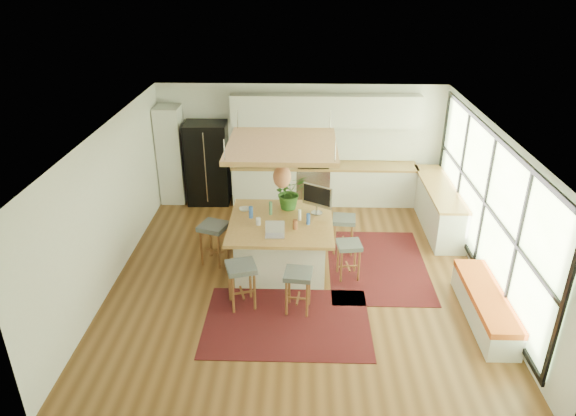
{
  "coord_description": "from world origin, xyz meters",
  "views": [
    {
      "loc": [
        0.06,
        -7.99,
        5.16
      ],
      "look_at": [
        -0.2,
        0.5,
        1.1
      ],
      "focal_mm": 32.44,
      "sensor_mm": 36.0,
      "label": 1
    }
  ],
  "objects_px": {
    "stool_near_left": "(242,287)",
    "monitor": "(317,200)",
    "island": "(281,244)",
    "microwave": "(260,157)",
    "laptop": "(275,230)",
    "fridge": "(208,164)",
    "stool_left_side": "(215,245)",
    "stool_right_front": "(348,260)",
    "island_plant": "(289,195)",
    "stool_near_right": "(298,292)",
    "stool_right_back": "(343,235)"
  },
  "relations": [
    {
      "from": "stool_right_back",
      "to": "island_plant",
      "type": "height_order",
      "value": "island_plant"
    },
    {
      "from": "monitor",
      "to": "fridge",
      "type": "bearing_deg",
      "value": 165.65
    },
    {
      "from": "stool_near_left",
      "to": "laptop",
      "type": "relative_size",
      "value": 2.22
    },
    {
      "from": "stool_near_right",
      "to": "stool_right_back",
      "type": "height_order",
      "value": "same"
    },
    {
      "from": "fridge",
      "to": "island_plant",
      "type": "xyz_separation_m",
      "value": [
        1.94,
        -2.29,
        0.26
      ]
    },
    {
      "from": "island",
      "to": "laptop",
      "type": "xyz_separation_m",
      "value": [
        -0.08,
        -0.56,
        0.58
      ]
    },
    {
      "from": "island",
      "to": "stool_left_side",
      "type": "relative_size",
      "value": 2.32
    },
    {
      "from": "fridge",
      "to": "microwave",
      "type": "relative_size",
      "value": 3.95
    },
    {
      "from": "stool_left_side",
      "to": "monitor",
      "type": "bearing_deg",
      "value": 7.51
    },
    {
      "from": "island",
      "to": "stool_right_front",
      "type": "relative_size",
      "value": 2.67
    },
    {
      "from": "stool_near_left",
      "to": "stool_right_back",
      "type": "relative_size",
      "value": 1.06
    },
    {
      "from": "microwave",
      "to": "stool_near_left",
      "type": "bearing_deg",
      "value": -101.38
    },
    {
      "from": "stool_near_left",
      "to": "monitor",
      "type": "distance_m",
      "value": 2.18
    },
    {
      "from": "stool_right_front",
      "to": "island_plant",
      "type": "relative_size",
      "value": 1.05
    },
    {
      "from": "island",
      "to": "island_plant",
      "type": "distance_m",
      "value": 0.92
    },
    {
      "from": "stool_near_left",
      "to": "island_plant",
      "type": "bearing_deg",
      "value": 68.23
    },
    {
      "from": "stool_near_left",
      "to": "stool_right_back",
      "type": "height_order",
      "value": "stool_near_left"
    },
    {
      "from": "stool_right_back",
      "to": "island_plant",
      "type": "xyz_separation_m",
      "value": [
        -1.05,
        -0.02,
        0.83
      ]
    },
    {
      "from": "fridge",
      "to": "island",
      "type": "xyz_separation_m",
      "value": [
        1.8,
        -2.85,
        -0.46
      ]
    },
    {
      "from": "stool_near_right",
      "to": "stool_left_side",
      "type": "relative_size",
      "value": 0.91
    },
    {
      "from": "laptop",
      "to": "fridge",
      "type": "bearing_deg",
      "value": 115.37
    },
    {
      "from": "island",
      "to": "stool_right_back",
      "type": "xyz_separation_m",
      "value": [
        1.18,
        0.58,
        -0.11
      ]
    },
    {
      "from": "island",
      "to": "laptop",
      "type": "height_order",
      "value": "laptop"
    },
    {
      "from": "stool_near_right",
      "to": "microwave",
      "type": "distance_m",
      "value": 4.41
    },
    {
      "from": "fridge",
      "to": "stool_left_side",
      "type": "bearing_deg",
      "value": -80.58
    },
    {
      "from": "laptop",
      "to": "monitor",
      "type": "xyz_separation_m",
      "value": [
        0.73,
        0.91,
        0.14
      ]
    },
    {
      "from": "island",
      "to": "stool_near_right",
      "type": "height_order",
      "value": "island"
    },
    {
      "from": "stool_left_side",
      "to": "microwave",
      "type": "distance_m",
      "value": 2.96
    },
    {
      "from": "microwave",
      "to": "island_plant",
      "type": "height_order",
      "value": "island_plant"
    },
    {
      "from": "fridge",
      "to": "stool_near_right",
      "type": "distance_m",
      "value": 4.75
    },
    {
      "from": "stool_near_right",
      "to": "stool_near_left",
      "type": "bearing_deg",
      "value": 173.38
    },
    {
      "from": "microwave",
      "to": "island",
      "type": "bearing_deg",
      "value": -89.81
    },
    {
      "from": "monitor",
      "to": "stool_right_front",
      "type": "bearing_deg",
      "value": -19.27
    },
    {
      "from": "island",
      "to": "stool_right_back",
      "type": "distance_m",
      "value": 1.32
    },
    {
      "from": "island",
      "to": "microwave",
      "type": "height_order",
      "value": "microwave"
    },
    {
      "from": "microwave",
      "to": "island_plant",
      "type": "relative_size",
      "value": 0.73
    },
    {
      "from": "stool_left_side",
      "to": "laptop",
      "type": "xyz_separation_m",
      "value": [
        1.17,
        -0.66,
        0.7
      ]
    },
    {
      "from": "island_plant",
      "to": "stool_near_right",
      "type": "bearing_deg",
      "value": -84.19
    },
    {
      "from": "island",
      "to": "microwave",
      "type": "relative_size",
      "value": 3.85
    },
    {
      "from": "stool_near_right",
      "to": "island_plant",
      "type": "distance_m",
      "value": 2.09
    },
    {
      "from": "stool_right_back",
      "to": "monitor",
      "type": "relative_size",
      "value": 1.19
    },
    {
      "from": "fridge",
      "to": "stool_left_side",
      "type": "relative_size",
      "value": 2.38
    },
    {
      "from": "island",
      "to": "monitor",
      "type": "bearing_deg",
      "value": 27.79
    },
    {
      "from": "island",
      "to": "stool_near_left",
      "type": "relative_size",
      "value": 2.38
    },
    {
      "from": "stool_right_front",
      "to": "stool_near_left",
      "type": "bearing_deg",
      "value": -153.22
    },
    {
      "from": "fridge",
      "to": "stool_near_left",
      "type": "bearing_deg",
      "value": -75.51
    },
    {
      "from": "stool_near_left",
      "to": "laptop",
      "type": "distance_m",
      "value": 1.1
    },
    {
      "from": "stool_near_right",
      "to": "monitor",
      "type": "xyz_separation_m",
      "value": [
        0.32,
        1.7,
        0.83
      ]
    },
    {
      "from": "stool_right_front",
      "to": "island_plant",
      "type": "distance_m",
      "value": 1.63
    },
    {
      "from": "stool_near_left",
      "to": "island_plant",
      "type": "height_order",
      "value": "island_plant"
    }
  ]
}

